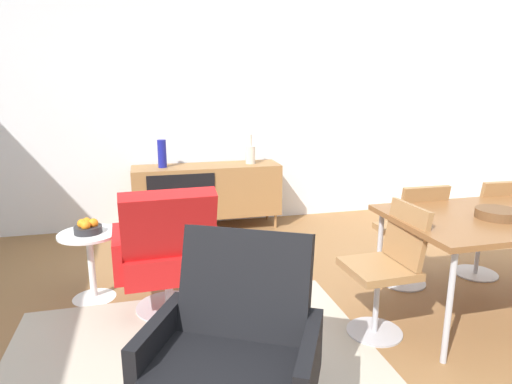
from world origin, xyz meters
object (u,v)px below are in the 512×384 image
(dining_chair_back_left, at_px, (412,231))
(fruit_bowl, at_px, (88,227))
(sideboard, at_px, (207,190))
(wooden_bowl_on_table, at_px, (497,214))
(vase_sculptural_dark, at_px, (250,154))
(lounge_chair_red, at_px, (168,251))
(vase_cobalt, at_px, (162,154))
(dining_table, at_px, (509,220))
(armchair_black_shell, at_px, (236,347))
(side_table_round, at_px, (91,258))
(dining_chair_near_window, at_px, (387,265))
(dining_chair_back_right, at_px, (487,224))

(dining_chair_back_left, xyz_separation_m, fruit_bowl, (-2.43, 0.41, 0.09))
(sideboard, bearing_deg, wooden_bowl_on_table, -58.14)
(vase_sculptural_dark, distance_m, lounge_chair_red, 2.12)
(vase_cobalt, distance_m, dining_table, 3.25)
(armchair_black_shell, bearing_deg, vase_sculptural_dark, 75.22)
(wooden_bowl_on_table, bearing_deg, dining_chair_back_left, 107.31)
(dining_table, distance_m, armchair_black_shell, 2.12)
(dining_table, distance_m, side_table_round, 2.97)
(fruit_bowl, bearing_deg, side_table_round, -34.93)
(lounge_chair_red, bearing_deg, vase_sculptural_dark, 60.47)
(vase_cobalt, relative_size, vase_sculptural_dark, 0.91)
(wooden_bowl_on_table, bearing_deg, dining_table, 19.06)
(sideboard, distance_m, lounge_chair_red, 1.89)
(dining_table, bearing_deg, armchair_black_shell, -162.21)
(armchair_black_shell, bearing_deg, fruit_bowl, 115.56)
(dining_chair_near_window, relative_size, armchair_black_shell, 0.90)
(dining_chair_back_right, distance_m, side_table_round, 3.16)
(lounge_chair_red, relative_size, side_table_round, 1.82)
(vase_sculptural_dark, bearing_deg, fruit_bowl, -137.56)
(vase_cobalt, distance_m, side_table_round, 1.66)
(vase_sculptural_dark, bearing_deg, dining_chair_near_window, -82.68)
(sideboard, height_order, side_table_round, sideboard)
(armchair_black_shell, bearing_deg, side_table_round, 115.52)
(dining_chair_back_right, relative_size, dining_chair_back_left, 1.00)
(lounge_chair_red, height_order, side_table_round, lounge_chair_red)
(dining_table, distance_m, dining_chair_near_window, 0.92)
(vase_sculptural_dark, xyz_separation_m, armchair_black_shell, (-0.81, -3.06, -0.36))
(vase_cobalt, height_order, dining_table, vase_cobalt)
(vase_sculptural_dark, xyz_separation_m, dining_chair_near_window, (0.31, -2.42, -0.36))
(side_table_round, bearing_deg, dining_chair_back_left, -9.62)
(dining_chair_back_left, bearing_deg, side_table_round, 170.38)
(vase_sculptural_dark, bearing_deg, armchair_black_shell, -104.78)
(dining_chair_near_window, height_order, lounge_chair_red, lounge_chair_red)
(vase_cobalt, height_order, dining_chair_near_window, vase_cobalt)
(vase_cobalt, distance_m, lounge_chair_red, 1.86)
(vase_cobalt, height_order, dining_chair_back_left, vase_cobalt)
(vase_sculptural_dark, bearing_deg, vase_cobalt, 180.00)
(dining_table, bearing_deg, lounge_chair_red, 164.89)
(side_table_round, relative_size, fruit_bowl, 2.60)
(dining_chair_back_left, relative_size, side_table_round, 1.65)
(wooden_bowl_on_table, distance_m, armchair_black_shell, 1.96)
(vase_sculptural_dark, relative_size, dining_chair_back_right, 0.38)
(wooden_bowl_on_table, bearing_deg, side_table_round, 158.62)
(dining_chair_near_window, bearing_deg, side_table_round, 152.86)
(dining_chair_back_left, bearing_deg, vase_cobalt, 134.27)
(dining_chair_back_right, xyz_separation_m, dining_chair_back_left, (-0.70, -0.00, 0.00))
(dining_chair_back_right, height_order, fruit_bowl, dining_chair_back_right)
(dining_table, bearing_deg, dining_chair_near_window, 179.87)
(vase_sculptural_dark, height_order, lounge_chair_red, vase_sculptural_dark)
(dining_chair_near_window, bearing_deg, vase_sculptural_dark, 97.32)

